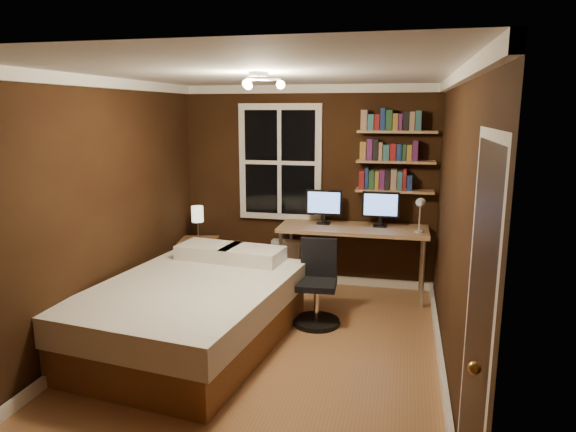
% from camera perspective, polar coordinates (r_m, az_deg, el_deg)
% --- Properties ---
extents(floor, '(4.20, 4.20, 0.00)m').
position_cam_1_polar(floor, '(4.91, -2.62, -14.95)').
color(floor, '#95623B').
rests_on(floor, ground).
extents(wall_back, '(3.20, 0.04, 2.50)m').
position_cam_1_polar(wall_back, '(6.50, 2.20, 3.30)').
color(wall_back, black).
rests_on(wall_back, ground).
extents(wall_left, '(0.04, 4.20, 2.50)m').
position_cam_1_polar(wall_left, '(5.15, -20.20, 0.34)').
color(wall_left, black).
rests_on(wall_left, ground).
extents(wall_right, '(0.04, 4.20, 2.50)m').
position_cam_1_polar(wall_right, '(4.35, 18.00, -1.49)').
color(wall_right, black).
rests_on(wall_right, ground).
extents(ceiling, '(3.20, 4.20, 0.02)m').
position_cam_1_polar(ceiling, '(4.40, -2.93, 15.61)').
color(ceiling, white).
rests_on(ceiling, wall_back).
extents(window, '(1.06, 0.06, 1.46)m').
position_cam_1_polar(window, '(6.50, -0.89, 5.97)').
color(window, white).
rests_on(window, wall_back).
extents(door, '(0.03, 0.82, 2.05)m').
position_cam_1_polar(door, '(2.95, 20.13, -12.53)').
color(door, black).
rests_on(door, ground).
extents(door_knob, '(0.06, 0.06, 0.06)m').
position_cam_1_polar(door_knob, '(2.68, 20.01, -15.59)').
color(door_knob, '#BE8A3F').
rests_on(door_knob, door).
extents(ceiling_fixture, '(0.44, 0.44, 0.18)m').
position_cam_1_polar(ceiling_fixture, '(4.29, -3.29, 14.36)').
color(ceiling_fixture, beige).
rests_on(ceiling_fixture, ceiling).
extents(bookshelf_lower, '(0.92, 0.22, 0.03)m').
position_cam_1_polar(bookshelf_lower, '(6.28, 11.74, 2.76)').
color(bookshelf_lower, tan).
rests_on(bookshelf_lower, wall_back).
extents(books_row_lower, '(0.60, 0.16, 0.23)m').
position_cam_1_polar(books_row_lower, '(6.26, 11.79, 3.93)').
color(books_row_lower, maroon).
rests_on(books_row_lower, bookshelf_lower).
extents(bookshelf_middle, '(0.92, 0.22, 0.03)m').
position_cam_1_polar(bookshelf_middle, '(6.23, 11.87, 5.94)').
color(bookshelf_middle, tan).
rests_on(bookshelf_middle, wall_back).
extents(books_row_middle, '(0.60, 0.16, 0.23)m').
position_cam_1_polar(books_row_middle, '(6.22, 11.92, 7.13)').
color(books_row_middle, navy).
rests_on(books_row_middle, bookshelf_middle).
extents(bookshelf_upper, '(0.92, 0.22, 0.03)m').
position_cam_1_polar(bookshelf_upper, '(6.21, 12.01, 9.15)').
color(bookshelf_upper, tan).
rests_on(bookshelf_upper, wall_back).
extents(books_row_upper, '(0.60, 0.16, 0.23)m').
position_cam_1_polar(books_row_upper, '(6.20, 12.06, 10.35)').
color(books_row_upper, '#214E2D').
rests_on(books_row_upper, bookshelf_upper).
extents(bed, '(1.89, 2.43, 0.76)m').
position_cam_1_polar(bed, '(5.03, -10.54, -10.38)').
color(bed, brown).
rests_on(bed, ground).
extents(nightstand, '(0.54, 0.54, 0.57)m').
position_cam_1_polar(nightstand, '(6.73, -9.84, -4.97)').
color(nightstand, brown).
rests_on(nightstand, ground).
extents(bedside_lamp, '(0.15, 0.15, 0.44)m').
position_cam_1_polar(bedside_lamp, '(6.61, -10.00, -0.78)').
color(bedside_lamp, beige).
rests_on(bedside_lamp, nightstand).
extents(radiator, '(0.37, 0.13, 0.56)m').
position_cam_1_polar(radiator, '(6.66, -0.19, -5.04)').
color(radiator, beige).
rests_on(radiator, ground).
extents(desk, '(1.76, 0.66, 0.83)m').
position_cam_1_polar(desk, '(6.17, 7.23, -1.75)').
color(desk, tan).
rests_on(desk, ground).
extents(monitor_left, '(0.44, 0.12, 0.42)m').
position_cam_1_polar(monitor_left, '(6.24, 4.01, 1.00)').
color(monitor_left, black).
rests_on(monitor_left, desk).
extents(monitor_right, '(0.44, 0.12, 0.42)m').
position_cam_1_polar(monitor_right, '(6.18, 10.24, 0.73)').
color(monitor_right, black).
rests_on(monitor_right, desk).
extents(desk_lamp, '(0.14, 0.32, 0.44)m').
position_cam_1_polar(desk_lamp, '(5.91, 14.45, 0.15)').
color(desk_lamp, silver).
rests_on(desk_lamp, desk).
extents(office_chair, '(0.49, 0.49, 0.88)m').
position_cam_1_polar(office_chair, '(5.42, 3.24, -8.58)').
color(office_chair, black).
rests_on(office_chair, ground).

